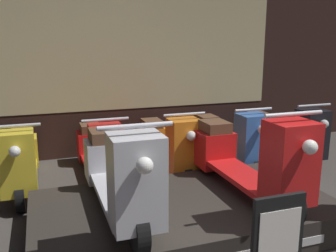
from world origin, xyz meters
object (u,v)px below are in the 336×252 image
at_px(scooter_backrow_2, 167,146).
at_px(scooter_backrow_3, 228,140).
at_px(scooter_backrow_1, 98,152).
at_px(scooter_display_left, 118,173).
at_px(scooter_display_right, 247,158).
at_px(scooter_backrow_0, 21,160).
at_px(scooter_backrow_4, 282,135).
at_px(price_sign_board, 277,248).

xyz_separation_m(scooter_backrow_2, scooter_backrow_3, (0.91, 0.00, 0.00)).
xyz_separation_m(scooter_backrow_1, scooter_backrow_2, (0.91, 0.00, 0.00)).
distance_m(scooter_display_left, scooter_backrow_2, 1.90).
distance_m(scooter_display_right, scooter_backrow_1, 2.00).
relative_size(scooter_backrow_0, scooter_backrow_4, 1.00).
xyz_separation_m(scooter_backrow_0, scooter_backrow_3, (2.73, 0.00, 0.00)).
relative_size(scooter_display_left, scooter_display_right, 1.00).
distance_m(scooter_backrow_0, scooter_backrow_4, 3.64).
xyz_separation_m(scooter_backrow_0, scooter_backrow_2, (1.82, 0.00, 0.00)).
bearing_deg(scooter_backrow_0, scooter_backrow_2, 0.00).
relative_size(scooter_backrow_0, price_sign_board, 2.36).
distance_m(scooter_backrow_0, price_sign_board, 3.14).
height_order(scooter_backrow_2, scooter_backrow_4, same).
relative_size(scooter_backrow_0, scooter_backrow_3, 1.00).
xyz_separation_m(scooter_backrow_1, scooter_backrow_4, (2.73, 0.00, 0.00)).
distance_m(scooter_display_left, scooter_backrow_4, 3.24).
height_order(scooter_display_right, scooter_backrow_1, scooter_display_right).
xyz_separation_m(scooter_backrow_0, scooter_backrow_1, (0.91, 0.00, 0.00)).
bearing_deg(scooter_display_left, price_sign_board, -50.88).
distance_m(scooter_backrow_0, scooter_backrow_1, 0.91).
height_order(scooter_display_right, scooter_backrow_0, scooter_display_right).
bearing_deg(scooter_backrow_0, scooter_display_right, -37.83).
height_order(scooter_display_right, price_sign_board, scooter_display_right).
relative_size(scooter_backrow_2, price_sign_board, 2.36).
distance_m(scooter_backrow_1, scooter_backrow_3, 1.82).
distance_m(scooter_backrow_1, price_sign_board, 2.76).
xyz_separation_m(scooter_backrow_2, scooter_backrow_4, (1.82, 0.00, 0.00)).
bearing_deg(scooter_backrow_0, scooter_display_left, -62.42).
bearing_deg(scooter_display_left, scooter_display_right, 0.00).
distance_m(scooter_backrow_3, scooter_backrow_4, 0.91).
bearing_deg(scooter_display_right, price_sign_board, -109.97).
bearing_deg(scooter_backrow_4, scooter_backrow_3, 180.00).
bearing_deg(scooter_backrow_3, scooter_display_left, -139.65).
bearing_deg(scooter_display_right, scooter_display_left, 180.00).
height_order(scooter_backrow_0, scooter_backrow_4, same).
bearing_deg(price_sign_board, scooter_backrow_1, 106.37).
bearing_deg(scooter_backrow_4, scooter_backrow_2, 180.00).
relative_size(scooter_display_left, scooter_backrow_3, 1.00).
height_order(scooter_display_right, scooter_backrow_4, scooter_display_right).
height_order(scooter_backrow_1, price_sign_board, scooter_backrow_1).
relative_size(scooter_backrow_3, price_sign_board, 2.36).
bearing_deg(scooter_backrow_2, scooter_backrow_0, 180.00).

